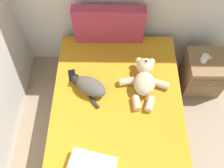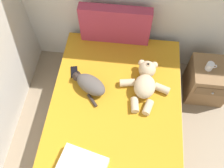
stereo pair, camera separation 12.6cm
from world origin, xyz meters
The scene contains 7 objects.
bed centered at (1.17, 3.01, 0.27)m, with size 1.38×1.96×0.55m.
patterned_cushion centered at (1.07, 3.91, 0.79)m, with size 0.78×0.12×0.47m.
cat centered at (0.88, 3.22, 0.62)m, with size 0.41×0.39×0.15m.
teddy_bear centered at (1.45, 3.30, 0.64)m, with size 0.53×0.60×0.20m.
cell_phone centered at (0.68, 3.39, 0.56)m, with size 0.10×0.16×0.01m.
nightstand centered at (2.24, 3.64, 0.25)m, with size 0.46×0.46×0.51m.
mug centered at (2.16, 3.63, 0.55)m, with size 0.12×0.08×0.09m.
Camera 1 is at (1.13, 1.99, 2.74)m, focal length 38.63 mm.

